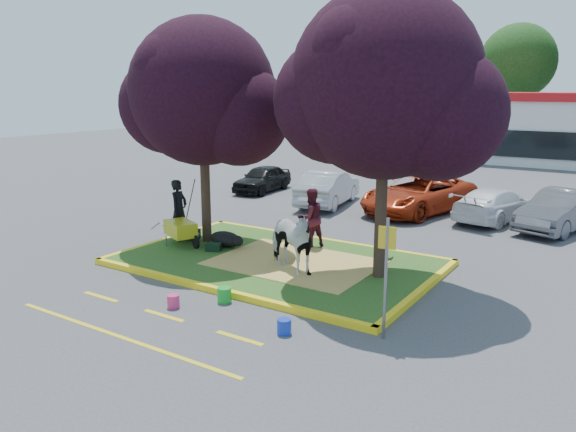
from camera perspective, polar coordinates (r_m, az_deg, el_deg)
The scene contains 32 objects.
ground at distance 15.25m, azimuth -1.19°, elevation -4.93°, with size 90.00×90.00×0.00m, color #424244.
median_island at distance 15.23m, azimuth -1.20°, elevation -4.67°, with size 8.00×5.00×0.15m, color #265119.
curb_near at distance 13.29m, azimuth -7.51°, elevation -7.43°, with size 8.30×0.16×0.15m, color yellow.
curb_far at distance 17.34m, azimuth 3.60°, elevation -2.51°, with size 8.30×0.16×0.15m, color yellow.
curb_left at distance 17.76m, azimuth -12.17°, elevation -2.41°, with size 0.16×5.30×0.15m, color yellow.
curb_right at distance 13.49m, azimuth 13.42°, elevation -7.38°, with size 0.16×5.30×0.15m, color yellow.
straw_bedding at distance 14.89m, azimuth 0.72°, elevation -4.75°, with size 4.20×3.00×0.01m, color #DCBD5A.
tree_purple_left at distance 16.54m, azimuth -8.67°, elevation 11.67°, with size 5.06×4.20×6.51m.
tree_purple_right at distance 13.27m, azimuth 9.91°, elevation 12.24°, with size 5.30×4.40×6.82m.
fire_lane_stripe_a at distance 13.64m, azimuth -18.47°, elevation -7.79°, with size 1.10×0.12×0.01m, color yellow.
fire_lane_stripe_b at distance 12.22m, azimuth -12.48°, elevation -9.85°, with size 1.10×0.12×0.01m, color yellow.
fire_lane_stripe_c at distance 10.99m, azimuth -4.95°, elevation -12.26°, with size 1.10×0.12×0.01m, color yellow.
fire_lane_long at distance 11.49m, azimuth -16.81°, elevation -11.62°, with size 6.00×0.10×0.01m, color yellow.
retail_building at distance 40.54m, azimuth 24.44°, elevation 8.30°, with size 20.40×8.40×4.40m.
treeline at distance 50.20m, azimuth 25.93°, elevation 15.11°, with size 46.58×7.80×14.63m.
cow at distance 14.01m, azimuth 0.01°, elevation -2.45°, with size 0.87×1.92×1.62m, color white.
calf at distance 16.43m, azimuth -6.39°, elevation -2.35°, with size 1.04×0.59×0.45m, color black.
handler at distance 17.39m, azimuth -11.01°, elevation 0.67°, with size 0.66×0.44×1.82m, color black.
visitor_a at distance 16.21m, azimuth 2.30°, elevation -0.18°, with size 0.83×0.65×1.71m, color #4B1522.
visitor_b at distance 15.46m, azimuth 9.79°, elevation -2.15°, with size 0.65×0.27×1.12m, color black.
wheelbarrow at distance 16.68m, azimuth -10.84°, elevation -1.31°, with size 1.88×1.01×0.72m.
gear_bag_dark at distance 17.41m, azimuth -9.97°, elevation -1.83°, with size 0.61×0.33×0.31m, color black.
gear_bag_green at distance 16.08m, azimuth -7.60°, elevation -3.14°, with size 0.42×0.26×0.22m, color black.
sign_post at distance 10.58m, azimuth 9.94°, elevation -5.01°, with size 0.33×0.08×2.36m.
bucket_green at distance 12.68m, azimuth -6.48°, elevation -7.96°, with size 0.32×0.32×0.34m, color green.
bucket_pink at distance 12.56m, azimuth -11.57°, elevation -8.48°, with size 0.27×0.27×0.29m, color #D22E6B.
bucket_blue at distance 11.08m, azimuth -0.39°, elevation -11.16°, with size 0.28×0.28×0.30m, color #1634B5.
car_black at distance 25.91m, azimuth -2.62°, elevation 3.82°, with size 1.42×3.54×1.21m, color black.
car_silver at distance 22.90m, azimuth 4.09°, elevation 2.85°, with size 1.48×4.24×1.40m, color #ACB0B5.
car_red at distance 21.98m, azimuth 13.16°, elevation 2.17°, with size 2.37×5.15×1.43m, color #A72B0D.
car_white at distance 21.43m, azimuth 20.35°, elevation 1.11°, with size 1.67×4.11×1.19m, color white.
car_grey at distance 20.80m, azimuth 25.99°, elevation 0.50°, with size 1.43×4.11×1.36m, color #505156.
Camera 1 is at (8.17, -12.01, 4.65)m, focal length 35.00 mm.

